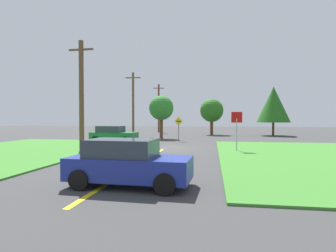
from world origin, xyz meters
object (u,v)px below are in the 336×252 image
(utility_pole_far, at_px, (159,108))
(direction_sign, at_px, (179,126))
(oak_tree_right, at_px, (212,111))
(utility_pole_mid, at_px, (133,104))
(oak_tree_left, at_px, (161,108))
(utility_pole_near, at_px, (81,95))
(pine_tree_center, at_px, (273,105))
(stop_sign, at_px, (237,124))
(car_behind_on_main_road, at_px, (128,163))
(parked_car_near_building, at_px, (113,134))

(utility_pole_far, height_order, direction_sign, utility_pole_far)
(utility_pole_far, height_order, oak_tree_right, utility_pole_far)
(utility_pole_mid, distance_m, direction_sign, 7.50)
(oak_tree_left, bearing_deg, utility_pole_near, -103.56)
(utility_pole_far, bearing_deg, direction_sign, -72.62)
(direction_sign, relative_size, pine_tree_center, 0.38)
(pine_tree_center, relative_size, oak_tree_right, 1.29)
(direction_sign, bearing_deg, utility_pole_mid, 147.18)
(utility_pole_far, xyz_separation_m, oak_tree_right, (8.83, -5.56, -0.69))
(oak_tree_left, height_order, oak_tree_right, oak_tree_right)
(utility_pole_near, xyz_separation_m, oak_tree_right, (8.99, 22.01, -0.52))
(stop_sign, height_order, utility_pole_near, utility_pole_near)
(utility_pole_near, height_order, pine_tree_center, utility_pole_near)
(car_behind_on_main_road, height_order, oak_tree_left, oak_tree_left)
(oak_tree_left, bearing_deg, car_behind_on_main_road, -82.42)
(parked_car_near_building, height_order, oak_tree_left, oak_tree_left)
(stop_sign, height_order, oak_tree_left, oak_tree_left)
(utility_pole_near, xyz_separation_m, utility_pole_mid, (-0.27, 13.78, 0.07))
(stop_sign, xyz_separation_m, parked_car_near_building, (-11.07, 5.39, -1.16))
(car_behind_on_main_road, relative_size, direction_sign, 1.70)
(utility_pole_mid, distance_m, pine_tree_center, 18.94)
(car_behind_on_main_road, relative_size, utility_pole_mid, 0.55)
(parked_car_near_building, xyz_separation_m, utility_pole_mid, (0.02, 6.74, 3.24))
(utility_pole_mid, bearing_deg, oak_tree_right, 41.62)
(utility_pole_near, distance_m, oak_tree_right, 23.78)
(utility_pole_near, relative_size, oak_tree_right, 1.51)
(stop_sign, relative_size, oak_tree_left, 0.56)
(car_behind_on_main_road, distance_m, utility_pole_mid, 24.08)
(parked_car_near_building, xyz_separation_m, utility_pole_far, (0.44, 20.53, 3.35))
(direction_sign, relative_size, oak_tree_right, 0.49)
(utility_pole_far, bearing_deg, utility_pole_near, -90.33)
(parked_car_near_building, xyz_separation_m, oak_tree_right, (9.28, 14.97, 2.66))
(utility_pole_far, xyz_separation_m, direction_sign, (5.51, -17.61, -2.61))
(stop_sign, relative_size, direction_sign, 1.12)
(car_behind_on_main_road, xyz_separation_m, oak_tree_left, (-3.00, 22.56, 2.72))
(stop_sign, distance_m, utility_pole_near, 11.09)
(utility_pole_near, xyz_separation_m, utility_pole_far, (0.16, 27.57, 0.18))
(utility_pole_mid, distance_m, oak_tree_left, 3.56)
(stop_sign, relative_size, utility_pole_near, 0.36)
(parked_car_near_building, relative_size, car_behind_on_main_road, 1.03)
(parked_car_near_building, relative_size, utility_pole_near, 0.56)
(utility_pole_near, relative_size, direction_sign, 3.11)
(parked_car_near_building, relative_size, utility_pole_mid, 0.56)
(parked_car_near_building, xyz_separation_m, car_behind_on_main_road, (6.52, -16.21, -0.00))
(stop_sign, xyz_separation_m, oak_tree_right, (-1.79, 20.36, 1.50))
(utility_pole_near, bearing_deg, parked_car_near_building, 92.31)
(direction_sign, bearing_deg, parked_car_near_building, -153.95)
(utility_pole_mid, bearing_deg, pine_tree_center, 22.41)
(oak_tree_right, bearing_deg, stop_sign, -84.97)
(utility_pole_far, bearing_deg, oak_tree_left, -77.78)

